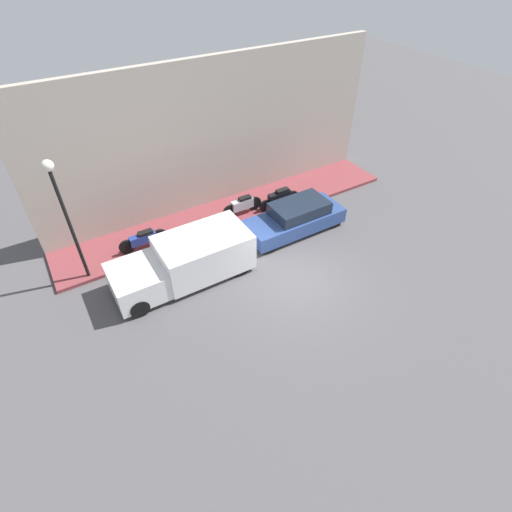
{
  "coord_description": "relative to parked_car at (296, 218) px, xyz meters",
  "views": [
    {
      "loc": [
        -8.56,
        6.91,
        10.57
      ],
      "look_at": [
        1.34,
        0.95,
        0.6
      ],
      "focal_mm": 28.0,
      "sensor_mm": 36.0,
      "label": 1
    }
  ],
  "objects": [
    {
      "name": "streetlamp",
      "position": [
        1.55,
        8.46,
        2.79
      ],
      "size": [
        0.37,
        0.37,
        4.78
      ],
      "color": "black",
      "rests_on": "sidewalk"
    },
    {
      "name": "scooter_silver",
      "position": [
        2.1,
        1.43,
        -0.05
      ],
      "size": [
        0.3,
        1.93,
        0.84
      ],
      "color": "#B7B7BF",
      "rests_on": "sidewalk"
    },
    {
      "name": "building_facade",
      "position": [
        3.86,
        1.77,
        2.59
      ],
      "size": [
        0.3,
        15.79,
        6.49
      ],
      "color": "#B2A899",
      "rests_on": "ground_plane"
    },
    {
      "name": "motorcycle_blue",
      "position": [
        2.05,
        6.06,
        -0.08
      ],
      "size": [
        0.3,
        2.0,
        0.76
      ],
      "color": "navy",
      "rests_on": "sidewalk"
    },
    {
      "name": "delivery_van",
      "position": [
        -0.35,
        5.27,
        0.21
      ],
      "size": [
        2.05,
        5.18,
        1.66
      ],
      "color": "white",
      "rests_on": "ground_plane"
    },
    {
      "name": "motorcycle_black",
      "position": [
        1.75,
        -0.34,
        -0.05
      ],
      "size": [
        0.3,
        2.1,
        0.85
      ],
      "color": "black",
      "rests_on": "sidewalk"
    },
    {
      "name": "sidewalk",
      "position": [
        2.49,
        1.77,
        -0.58
      ],
      "size": [
        2.43,
        15.79,
        0.15
      ],
      "color": "brown",
      "rests_on": "ground_plane"
    },
    {
      "name": "ground_plane",
      "position": [
        -2.57,
        1.77,
        -0.65
      ],
      "size": [
        60.0,
        60.0,
        0.0
      ],
      "primitive_type": "plane",
      "color": "#514F51"
    },
    {
      "name": "parked_car",
      "position": [
        0.0,
        0.0,
        0.0
      ],
      "size": [
        1.66,
        4.36,
        1.34
      ],
      "color": "#2D4784",
      "rests_on": "ground_plane"
    }
  ]
}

